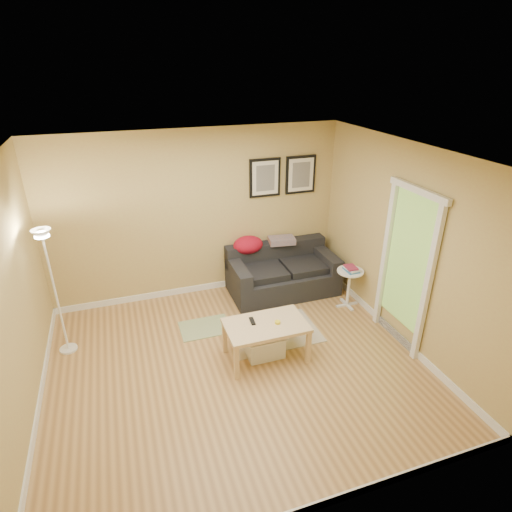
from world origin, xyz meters
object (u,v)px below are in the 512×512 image
(sofa, at_px, (283,271))
(coffee_table, at_px, (266,341))
(storage_bin, at_px, (264,345))
(side_table, at_px, (349,288))
(floor_lamp, at_px, (56,297))
(book_stack, at_px, (351,269))

(sofa, xyz_separation_m, coffee_table, (-0.84, -1.48, -0.12))
(storage_bin, bearing_deg, side_table, 23.48)
(sofa, bearing_deg, floor_lamp, -171.03)
(sofa, xyz_separation_m, side_table, (0.78, -0.73, -0.07))
(coffee_table, distance_m, side_table, 1.78)
(book_stack, bearing_deg, side_table, 109.29)
(sofa, height_order, floor_lamp, floor_lamp)
(coffee_table, relative_size, storage_bin, 2.11)
(side_table, xyz_separation_m, book_stack, (0.00, -0.01, 0.34))
(book_stack, relative_size, floor_lamp, 0.13)
(storage_bin, relative_size, floor_lamp, 0.28)
(book_stack, bearing_deg, storage_bin, -161.61)
(sofa, distance_m, floor_lamp, 3.31)
(side_table, bearing_deg, storage_bin, -156.52)
(coffee_table, xyz_separation_m, floor_lamp, (-2.41, 0.97, 0.56))
(sofa, bearing_deg, storage_bin, -120.26)
(storage_bin, height_order, book_stack, book_stack)
(coffee_table, bearing_deg, side_table, 12.12)
(floor_lamp, bearing_deg, coffee_table, -21.98)
(coffee_table, bearing_deg, floor_lamp, 145.24)
(floor_lamp, bearing_deg, side_table, -3.16)
(storage_bin, relative_size, side_table, 0.79)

